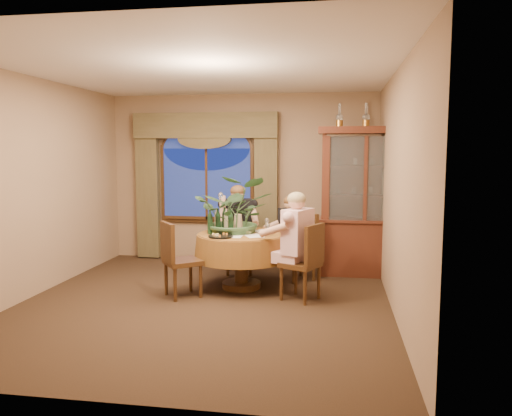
% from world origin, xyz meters
% --- Properties ---
extents(floor, '(5.00, 5.00, 0.00)m').
position_xyz_m(floor, '(0.00, 0.00, 0.00)').
color(floor, black).
rests_on(floor, ground).
extents(wall_back, '(4.50, 0.00, 4.50)m').
position_xyz_m(wall_back, '(0.00, 2.50, 1.40)').
color(wall_back, '#896D52').
rests_on(wall_back, ground).
extents(wall_right, '(0.00, 5.00, 5.00)m').
position_xyz_m(wall_right, '(2.25, 0.00, 1.40)').
color(wall_right, '#896D52').
rests_on(wall_right, ground).
extents(ceiling, '(5.00, 5.00, 0.00)m').
position_xyz_m(ceiling, '(0.00, 0.00, 2.80)').
color(ceiling, white).
rests_on(ceiling, wall_back).
extents(window, '(1.62, 0.10, 1.32)m').
position_xyz_m(window, '(-0.60, 2.43, 1.30)').
color(window, navy).
rests_on(window, wall_back).
extents(arched_transom, '(1.60, 0.06, 0.44)m').
position_xyz_m(arched_transom, '(-0.60, 2.43, 2.08)').
color(arched_transom, navy).
rests_on(arched_transom, wall_back).
extents(drapery_left, '(0.38, 0.14, 2.32)m').
position_xyz_m(drapery_left, '(-1.63, 2.38, 1.18)').
color(drapery_left, '#494126').
rests_on(drapery_left, floor).
extents(drapery_right, '(0.38, 0.14, 2.32)m').
position_xyz_m(drapery_right, '(0.43, 2.38, 1.18)').
color(drapery_right, '#494126').
rests_on(drapery_right, floor).
extents(swag_valance, '(2.45, 0.16, 0.42)m').
position_xyz_m(swag_valance, '(-0.60, 2.35, 2.28)').
color(swag_valance, '#494126').
rests_on(swag_valance, wall_back).
extents(dining_table, '(1.54, 1.54, 0.75)m').
position_xyz_m(dining_table, '(0.32, 0.75, 0.38)').
color(dining_table, '#943916').
rests_on(dining_table, floor).
extents(china_cabinet, '(1.37, 0.54, 2.21)m').
position_xyz_m(china_cabinet, '(1.99, 1.75, 1.10)').
color(china_cabinet, '#3C1C13').
rests_on(china_cabinet, floor).
extents(oil_lamp_left, '(0.11, 0.11, 0.34)m').
position_xyz_m(oil_lamp_left, '(1.61, 1.75, 2.38)').
color(oil_lamp_left, '#A5722D').
rests_on(oil_lamp_left, china_cabinet).
extents(oil_lamp_center, '(0.11, 0.11, 0.34)m').
position_xyz_m(oil_lamp_center, '(1.99, 1.75, 2.38)').
color(oil_lamp_center, '#A5722D').
rests_on(oil_lamp_center, china_cabinet).
extents(oil_lamp_right, '(0.11, 0.11, 0.34)m').
position_xyz_m(oil_lamp_right, '(2.37, 1.75, 2.38)').
color(oil_lamp_right, '#A5722D').
rests_on(oil_lamp_right, china_cabinet).
extents(chair_right, '(0.57, 0.57, 0.96)m').
position_xyz_m(chair_right, '(1.15, 0.32, 0.48)').
color(chair_right, black).
rests_on(chair_right, floor).
extents(chair_back_right, '(0.59, 0.59, 0.96)m').
position_xyz_m(chair_back_right, '(1.04, 1.29, 0.48)').
color(chair_back_right, black).
rests_on(chair_back_right, floor).
extents(chair_back, '(0.51, 0.51, 0.96)m').
position_xyz_m(chair_back, '(0.12, 1.54, 0.48)').
color(chair_back, black).
rests_on(chair_back, floor).
extents(chair_front_left, '(0.59, 0.59, 0.96)m').
position_xyz_m(chair_front_left, '(-0.34, 0.23, 0.48)').
color(chair_front_left, black).
rests_on(chair_front_left, floor).
extents(person_pink, '(0.61, 0.63, 1.36)m').
position_xyz_m(person_pink, '(1.11, 0.36, 0.68)').
color(person_pink, beige).
rests_on(person_pink, floor).
extents(person_back, '(0.58, 0.55, 1.36)m').
position_xyz_m(person_back, '(0.12, 1.53, 0.68)').
color(person_back, black).
rests_on(person_back, floor).
extents(person_scarf, '(0.59, 0.60, 1.23)m').
position_xyz_m(person_scarf, '(0.95, 1.32, 0.61)').
color(person_scarf, black).
rests_on(person_scarf, floor).
extents(stoneware_vase, '(0.14, 0.14, 0.25)m').
position_xyz_m(stoneware_vase, '(0.26, 0.83, 0.88)').
color(stoneware_vase, tan).
rests_on(stoneware_vase, dining_table).
extents(centerpiece_plant, '(1.05, 1.17, 0.91)m').
position_xyz_m(centerpiece_plant, '(0.23, 0.86, 1.41)').
color(centerpiece_plant, '#325230').
rests_on(centerpiece_plant, dining_table).
extents(olive_bowl, '(0.17, 0.17, 0.05)m').
position_xyz_m(olive_bowl, '(0.39, 0.69, 0.78)').
color(olive_bowl, '#4E5C31').
rests_on(olive_bowl, dining_table).
extents(cheese_platter, '(0.32, 0.32, 0.02)m').
position_xyz_m(cheese_platter, '(0.11, 0.40, 0.76)').
color(cheese_platter, black).
rests_on(cheese_platter, dining_table).
extents(wine_bottle_0, '(0.07, 0.07, 0.33)m').
position_xyz_m(wine_bottle_0, '(-0.04, 0.85, 0.92)').
color(wine_bottle_0, tan).
rests_on(wine_bottle_0, dining_table).
extents(wine_bottle_1, '(0.07, 0.07, 0.33)m').
position_xyz_m(wine_bottle_1, '(0.04, 0.94, 0.92)').
color(wine_bottle_1, black).
rests_on(wine_bottle_1, dining_table).
extents(wine_bottle_2, '(0.07, 0.07, 0.33)m').
position_xyz_m(wine_bottle_2, '(-0.00, 0.74, 0.92)').
color(wine_bottle_2, black).
rests_on(wine_bottle_2, dining_table).
extents(wine_bottle_3, '(0.07, 0.07, 0.33)m').
position_xyz_m(wine_bottle_3, '(0.11, 0.78, 0.92)').
color(wine_bottle_3, tan).
rests_on(wine_bottle_3, dining_table).
extents(wine_bottle_4, '(0.07, 0.07, 0.33)m').
position_xyz_m(wine_bottle_4, '(-0.09, 0.64, 0.92)').
color(wine_bottle_4, black).
rests_on(wine_bottle_4, dining_table).
extents(wine_bottle_5, '(0.07, 0.07, 0.33)m').
position_xyz_m(wine_bottle_5, '(0.19, 0.66, 0.92)').
color(wine_bottle_5, black).
rests_on(wine_bottle_5, dining_table).
extents(tasting_paper_0, '(0.32, 0.36, 0.00)m').
position_xyz_m(tasting_paper_0, '(0.52, 0.56, 0.75)').
color(tasting_paper_0, white).
rests_on(tasting_paper_0, dining_table).
extents(tasting_paper_1, '(0.35, 0.37, 0.00)m').
position_xyz_m(tasting_paper_1, '(0.57, 0.97, 0.75)').
color(tasting_paper_1, white).
rests_on(tasting_paper_1, dining_table).
extents(tasting_paper_2, '(0.21, 0.30, 0.00)m').
position_xyz_m(tasting_paper_2, '(0.27, 0.51, 0.75)').
color(tasting_paper_2, white).
rests_on(tasting_paper_2, dining_table).
extents(wine_glass_person_pink, '(0.07, 0.07, 0.18)m').
position_xyz_m(wine_glass_person_pink, '(0.70, 0.56, 0.84)').
color(wine_glass_person_pink, silver).
rests_on(wine_glass_person_pink, dining_table).
extents(wine_glass_person_back, '(0.07, 0.07, 0.18)m').
position_xyz_m(wine_glass_person_back, '(0.21, 1.16, 0.84)').
color(wine_glass_person_back, silver).
rests_on(wine_glass_person_back, dining_table).
extents(wine_glass_person_scarf, '(0.07, 0.07, 0.18)m').
position_xyz_m(wine_glass_person_scarf, '(0.63, 1.03, 0.84)').
color(wine_glass_person_scarf, silver).
rests_on(wine_glass_person_scarf, dining_table).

